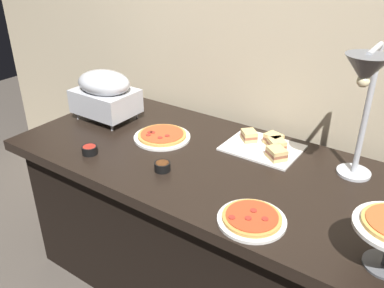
{
  "coord_description": "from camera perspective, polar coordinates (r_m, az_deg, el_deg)",
  "views": [
    {
      "loc": [
        0.82,
        -1.34,
        1.66
      ],
      "look_at": [
        -0.11,
        0.0,
        0.81
      ],
      "focal_mm": 37.96,
      "sensor_mm": 36.0,
      "label": 1
    }
  ],
  "objects": [
    {
      "name": "heat_lamp",
      "position": [
        1.54,
        23.09,
        7.71
      ],
      "size": [
        0.15,
        0.32,
        0.56
      ],
      "color": "#B7BABF",
      "rests_on": "buffet_table"
    },
    {
      "name": "back_wall",
      "position": [
        2.07,
        10.89,
        14.13
      ],
      "size": [
        4.4,
        0.04,
        2.4
      ],
      "primitive_type": "cube",
      "color": "#C6B593",
      "rests_on": "ground_plane"
    },
    {
      "name": "sauce_cup_near",
      "position": [
        1.73,
        -4.17,
        -3.12
      ],
      "size": [
        0.07,
        0.07,
        0.04
      ],
      "color": "black",
      "rests_on": "buffet_table"
    },
    {
      "name": "sauce_cup_far",
      "position": [
        1.92,
        -14.18,
        -0.79
      ],
      "size": [
        0.07,
        0.07,
        0.04
      ],
      "color": "black",
      "rests_on": "buffet_table"
    },
    {
      "name": "buffet_table",
      "position": [
        2.03,
        2.72,
        -11.58
      ],
      "size": [
        1.9,
        0.84,
        0.76
      ],
      "color": "black",
      "rests_on": "ground_plane"
    },
    {
      "name": "sandwich_platter",
      "position": [
        1.93,
        10.36,
        -0.21
      ],
      "size": [
        0.34,
        0.27,
        0.06
      ],
      "color": "white",
      "rests_on": "buffet_table"
    },
    {
      "name": "chafing_dish",
      "position": [
        2.22,
        -12.14,
        7.1
      ],
      "size": [
        0.32,
        0.24,
        0.27
      ],
      "color": "#B7BABF",
      "rests_on": "buffet_table"
    },
    {
      "name": "pizza_plate_center",
      "position": [
        1.46,
        8.39,
        -10.35
      ],
      "size": [
        0.24,
        0.24,
        0.03
      ],
      "color": "white",
      "rests_on": "buffet_table"
    },
    {
      "name": "ground_plane",
      "position": [
        2.29,
        2.49,
        -19.1
      ],
      "size": [
        8.0,
        8.0,
        0.0
      ],
      "primitive_type": "plane",
      "color": "#4C443D"
    },
    {
      "name": "pizza_plate_front",
      "position": [
        2.01,
        -4.22,
        1.12
      ],
      "size": [
        0.28,
        0.28,
        0.03
      ],
      "color": "white",
      "rests_on": "buffet_table"
    }
  ]
}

